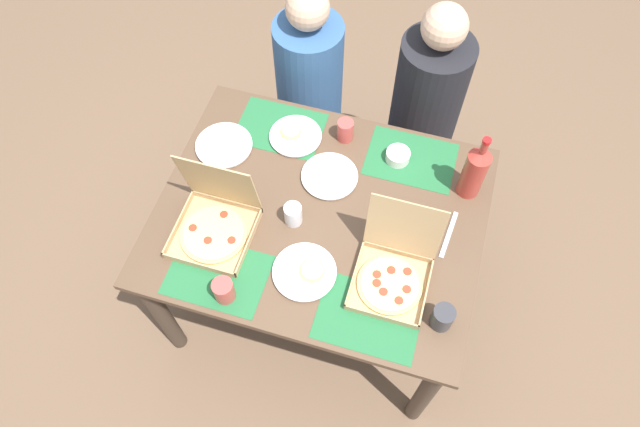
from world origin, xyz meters
TOP-DOWN VIEW (x-y plane):
  - ground_plane at (0.00, 0.00)m, footprint 6.00×6.00m
  - dining_table at (0.00, 0.00)m, footprint 1.26×1.01m
  - placemat_near_left at (-0.28, -0.35)m, footprint 0.36×0.26m
  - placemat_near_right at (0.28, -0.35)m, footprint 0.36×0.26m
  - placemat_far_left at (-0.28, 0.35)m, footprint 0.36×0.26m
  - placemat_far_right at (0.28, 0.35)m, footprint 0.36×0.26m
  - pizza_box_edge_far at (0.33, -0.18)m, footprint 0.27×0.31m
  - pizza_box_corner_left at (-0.36, -0.18)m, footprint 0.29×0.29m
  - plate_near_left at (0.02, -0.26)m, footprint 0.24×0.24m
  - plate_middle at (-0.47, 0.19)m, footprint 0.24×0.24m
  - plate_far_right at (-0.21, 0.33)m, footprint 0.22×0.22m
  - plate_near_right at (-0.01, 0.17)m, footprint 0.23×0.23m
  - soda_bottle at (0.53, 0.27)m, footprint 0.09×0.09m
  - cup_red at (0.53, -0.30)m, footprint 0.08×0.08m
  - cup_clear_right at (-0.23, -0.42)m, footprint 0.07×0.07m
  - cup_dark at (-0.01, 0.38)m, footprint 0.07×0.07m
  - cup_spare at (-0.09, -0.06)m, footprint 0.07×0.07m
  - condiment_bowl at (0.23, 0.34)m, footprint 0.10×0.10m
  - knife_by_near_right at (0.49, 0.05)m, footprint 0.04×0.21m
  - diner_left_seat at (-0.28, 0.76)m, footprint 0.32×0.32m
  - diner_right_seat at (0.28, 0.76)m, footprint 0.32×0.32m

SIDE VIEW (x-z plane):
  - ground_plane at x=0.00m, z-range 0.00..0.00m
  - diner_left_seat at x=-0.28m, z-range -0.06..1.10m
  - diner_right_seat at x=0.28m, z-range -0.06..1.15m
  - dining_table at x=0.00m, z-range 0.26..1.03m
  - placemat_near_left at x=-0.28m, z-range 0.77..0.77m
  - placemat_near_right at x=0.28m, z-range 0.77..0.77m
  - placemat_far_left at x=-0.28m, z-range 0.77..0.77m
  - placemat_far_right at x=0.28m, z-range 0.77..0.77m
  - knife_by_near_right at x=0.49m, z-range 0.77..0.77m
  - plate_near_right at x=-0.01m, z-range 0.77..0.78m
  - plate_middle at x=-0.47m, z-range 0.77..0.78m
  - plate_near_left at x=0.02m, z-range 0.76..0.79m
  - plate_far_right at x=-0.21m, z-range 0.76..0.79m
  - condiment_bowl at x=0.23m, z-range 0.77..0.81m
  - cup_spare at x=-0.09m, z-range 0.77..0.86m
  - pizza_box_edge_far at x=0.33m, z-range 0.66..0.96m
  - cup_clear_right at x=-0.23m, z-range 0.77..0.86m
  - cup_red at x=0.53m, z-range 0.77..0.86m
  - cup_dark at x=-0.01m, z-range 0.77..0.86m
  - pizza_box_corner_left at x=-0.36m, z-range 0.65..0.98m
  - soda_bottle at x=0.53m, z-range 0.74..1.06m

